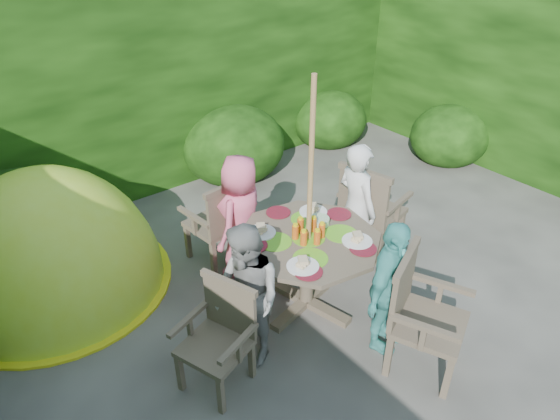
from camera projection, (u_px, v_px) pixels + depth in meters
ground at (388, 325)px, 4.50m from camera, size 60.00×60.00×0.00m
hedge_enclosure at (295, 150)px, 4.74m from camera, size 9.00×9.00×2.50m
patio_table at (308, 249)px, 4.42m from camera, size 1.56×1.56×0.91m
parasol_pole at (310, 204)px, 4.17m from camera, size 0.05×0.05×2.20m
garden_chair_right at (370, 209)px, 5.19m from camera, size 0.66×0.71×1.01m
garden_chair_left at (220, 335)px, 3.78m from camera, size 0.60×0.63×0.85m
garden_chair_back at (220, 220)px, 5.07m from camera, size 0.61×0.56×0.93m
garden_chair_front at (420, 313)px, 3.87m from camera, size 0.75×0.72×0.99m
child_right at (356, 208)px, 4.92m from camera, size 0.38×0.53×1.37m
child_left at (247, 297)px, 3.89m from camera, size 0.50×0.63×1.26m
child_back at (241, 218)px, 4.84m from camera, size 0.75×0.65×1.29m
child_front at (388, 288)px, 4.00m from camera, size 0.78×0.53×1.23m
dome_tent at (61, 286)px, 4.97m from camera, size 2.47×2.47×2.48m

